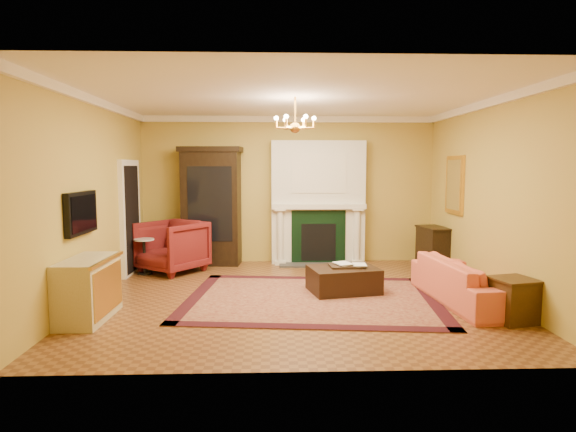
{
  "coord_description": "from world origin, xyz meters",
  "views": [
    {
      "loc": [
        -0.36,
        -7.21,
        1.97
      ],
      "look_at": [
        -0.1,
        0.3,
        1.2
      ],
      "focal_mm": 30.0,
      "sensor_mm": 36.0,
      "label": 1
    }
  ],
  "objects_px": {
    "wingback_armchair": "(172,244)",
    "commode": "(88,289)",
    "console_table": "(433,249)",
    "pedestal_table": "(144,254)",
    "china_cabinet": "(211,209)",
    "leather_ottoman": "(343,279)",
    "coral_sofa": "(467,274)",
    "end_table": "(513,301)"
  },
  "relations": [
    {
      "from": "wingback_armchair",
      "to": "commode",
      "type": "height_order",
      "value": "wingback_armchair"
    },
    {
      "from": "console_table",
      "to": "pedestal_table",
      "type": "bearing_deg",
      "value": 174.27
    },
    {
      "from": "china_cabinet",
      "to": "pedestal_table",
      "type": "height_order",
      "value": "china_cabinet"
    },
    {
      "from": "china_cabinet",
      "to": "leather_ottoman",
      "type": "distance_m",
      "value": 3.41
    },
    {
      "from": "coral_sofa",
      "to": "pedestal_table",
      "type": "bearing_deg",
      "value": 63.81
    },
    {
      "from": "china_cabinet",
      "to": "end_table",
      "type": "bearing_deg",
      "value": -36.61
    },
    {
      "from": "pedestal_table",
      "to": "coral_sofa",
      "type": "distance_m",
      "value": 5.57
    },
    {
      "from": "commode",
      "to": "end_table",
      "type": "bearing_deg",
      "value": -1.73
    },
    {
      "from": "china_cabinet",
      "to": "console_table",
      "type": "relative_size",
      "value": 2.87
    },
    {
      "from": "pedestal_table",
      "to": "commode",
      "type": "bearing_deg",
      "value": -90.65
    },
    {
      "from": "china_cabinet",
      "to": "end_table",
      "type": "xyz_separation_m",
      "value": [
        4.28,
        -3.82,
        -0.87
      ]
    },
    {
      "from": "end_table",
      "to": "leather_ottoman",
      "type": "relative_size",
      "value": 0.52
    },
    {
      "from": "coral_sofa",
      "to": "wingback_armchair",
      "type": "bearing_deg",
      "value": 60.3
    },
    {
      "from": "china_cabinet",
      "to": "console_table",
      "type": "bearing_deg",
      "value": -2.83
    },
    {
      "from": "china_cabinet",
      "to": "console_table",
      "type": "distance_m",
      "value": 4.45
    },
    {
      "from": "end_table",
      "to": "leather_ottoman",
      "type": "distance_m",
      "value": 2.47
    },
    {
      "from": "china_cabinet",
      "to": "commode",
      "type": "height_order",
      "value": "china_cabinet"
    },
    {
      "from": "console_table",
      "to": "coral_sofa",
      "type": "bearing_deg",
      "value": -105.93
    },
    {
      "from": "wingback_armchair",
      "to": "pedestal_table",
      "type": "bearing_deg",
      "value": -125.08
    },
    {
      "from": "commode",
      "to": "end_table",
      "type": "distance_m",
      "value": 5.46
    },
    {
      "from": "coral_sofa",
      "to": "console_table",
      "type": "bearing_deg",
      "value": -11.89
    },
    {
      "from": "end_table",
      "to": "console_table",
      "type": "bearing_deg",
      "value": 88.93
    },
    {
      "from": "leather_ottoman",
      "to": "china_cabinet",
      "type": "bearing_deg",
      "value": 123.57
    },
    {
      "from": "pedestal_table",
      "to": "leather_ottoman",
      "type": "bearing_deg",
      "value": -22.39
    },
    {
      "from": "console_table",
      "to": "wingback_armchair",
      "type": "bearing_deg",
      "value": 172.76
    },
    {
      "from": "pedestal_table",
      "to": "coral_sofa",
      "type": "xyz_separation_m",
      "value": [
        5.18,
        -2.06,
        0.04
      ]
    },
    {
      "from": "commode",
      "to": "end_table",
      "type": "height_order",
      "value": "commode"
    },
    {
      "from": "commode",
      "to": "leather_ottoman",
      "type": "relative_size",
      "value": 1.04
    },
    {
      "from": "wingback_armchair",
      "to": "end_table",
      "type": "relative_size",
      "value": 1.98
    },
    {
      "from": "pedestal_table",
      "to": "end_table",
      "type": "relative_size",
      "value": 1.22
    },
    {
      "from": "pedestal_table",
      "to": "end_table",
      "type": "xyz_separation_m",
      "value": [
        5.42,
        -2.95,
        -0.11
      ]
    },
    {
      "from": "commode",
      "to": "leather_ottoman",
      "type": "xyz_separation_m",
      "value": [
        3.51,
        1.22,
        -0.19
      ]
    },
    {
      "from": "commode",
      "to": "wingback_armchair",
      "type": "bearing_deg",
      "value": 81.18
    },
    {
      "from": "china_cabinet",
      "to": "wingback_armchair",
      "type": "distance_m",
      "value": 1.15
    },
    {
      "from": "commode",
      "to": "end_table",
      "type": "relative_size",
      "value": 2.0
    },
    {
      "from": "china_cabinet",
      "to": "coral_sofa",
      "type": "relative_size",
      "value": 1.05
    },
    {
      "from": "coral_sofa",
      "to": "leather_ottoman",
      "type": "distance_m",
      "value": 1.83
    },
    {
      "from": "end_table",
      "to": "console_table",
      "type": "xyz_separation_m",
      "value": [
        0.06,
        3.22,
        0.13
      ]
    },
    {
      "from": "wingback_armchair",
      "to": "console_table",
      "type": "distance_m",
      "value": 5.01
    },
    {
      "from": "pedestal_table",
      "to": "console_table",
      "type": "relative_size",
      "value": 0.83
    },
    {
      "from": "commode",
      "to": "coral_sofa",
      "type": "height_order",
      "value": "coral_sofa"
    },
    {
      "from": "console_table",
      "to": "china_cabinet",
      "type": "bearing_deg",
      "value": 163.48
    }
  ]
}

